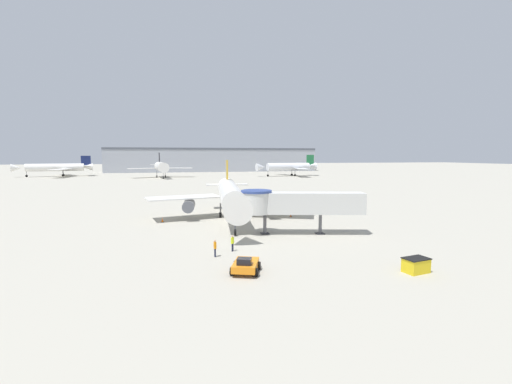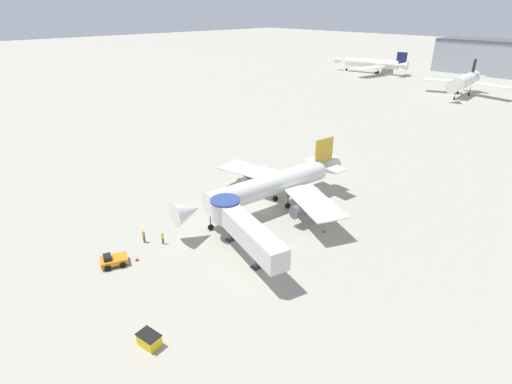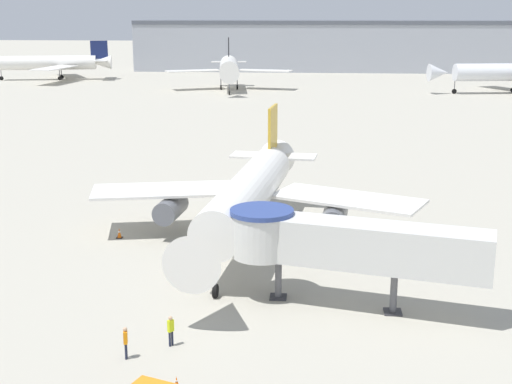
{
  "view_description": "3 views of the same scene",
  "coord_description": "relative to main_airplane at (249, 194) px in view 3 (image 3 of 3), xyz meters",
  "views": [
    {
      "loc": [
        -8.1,
        -53.8,
        10.49
      ],
      "look_at": [
        3.04,
        -6.3,
        5.28
      ],
      "focal_mm": 24.0,
      "sensor_mm": 36.0,
      "label": 1
    },
    {
      "loc": [
        40.82,
        -40.06,
        29.98
      ],
      "look_at": [
        2.63,
        -4.4,
        5.4
      ],
      "focal_mm": 28.0,
      "sensor_mm": 36.0,
      "label": 2
    },
    {
      "loc": [
        5.54,
        -53.39,
        18.16
      ],
      "look_at": [
        1.22,
        -1.79,
        4.98
      ],
      "focal_mm": 50.0,
      "sensor_mm": 36.0,
      "label": 3
    }
  ],
  "objects": [
    {
      "name": "traffic_cone_starboard_wing",
      "position": [
        10.53,
        0.24,
        -3.76
      ],
      "size": [
        0.39,
        0.39,
        0.65
      ],
      "color": "black",
      "rests_on": "ground_plane"
    },
    {
      "name": "terminal_building",
      "position": [
        16.46,
        173.87,
        3.63
      ],
      "size": [
        135.09,
        20.76,
        15.38
      ],
      "color": "#999EA8",
      "rests_on": "ground_plane"
    },
    {
      "name": "traffic_cone_port_wing",
      "position": [
        -10.82,
        0.35,
        -3.67
      ],
      "size": [
        0.51,
        0.51,
        0.83
      ],
      "color": "black",
      "rests_on": "ground_plane"
    },
    {
      "name": "ground_plane",
      "position": [
        -0.45,
        -1.13,
        -4.07
      ],
      "size": [
        800.0,
        800.0,
        0.0
      ],
      "primitive_type": "plane",
      "color": "#A8A393"
    },
    {
      "name": "background_jet_green_tail",
      "position": [
        48.28,
        111.9,
        0.69
      ],
      "size": [
        33.63,
        32.08,
        10.88
      ],
      "rotation": [
        0.0,
        0.0,
        -1.43
      ],
      "color": "silver",
      "rests_on": "ground_plane"
    },
    {
      "name": "main_airplane",
      "position": [
        0.0,
        0.0,
        0.0
      ],
      "size": [
        28.04,
        31.47,
        9.61
      ],
      "rotation": [
        0.0,
        0.0,
        -0.1
      ],
      "color": "white",
      "rests_on": "ground_plane"
    },
    {
      "name": "traffic_cone_apron_front",
      "position": [
        -1.49,
        -23.15,
        -3.76
      ],
      "size": [
        0.4,
        0.4,
        0.66
      ],
      "color": "black",
      "rests_on": "ground_plane"
    },
    {
      "name": "ground_crew_marshaller",
      "position": [
        -2.68,
        -18.57,
        -3.04
      ],
      "size": [
        0.37,
        0.39,
        1.79
      ],
      "rotation": [
        0.0,
        0.0,
        0.89
      ],
      "color": "#1E2338",
      "rests_on": "ground_plane"
    },
    {
      "name": "background_jet_black_tail",
      "position": [
        -15.3,
        113.07,
        1.13
      ],
      "size": [
        30.27,
        28.84,
        11.93
      ],
      "rotation": [
        0.0,
        0.0,
        0.13
      ],
      "color": "white",
      "rests_on": "ground_plane"
    },
    {
      "name": "ground_crew_wing_walker",
      "position": [
        -4.79,
        -20.26,
        -3.02
      ],
      "size": [
        0.27,
        0.38,
        1.83
      ],
      "rotation": [
        0.0,
        0.0,
        4.9
      ],
      "color": "#1E2338",
      "rests_on": "ground_plane"
    },
    {
      "name": "background_jet_navy_tail",
      "position": [
        -66.65,
        135.58,
        0.49
      ],
      "size": [
        35.49,
        36.1,
        10.4
      ],
      "rotation": [
        0.0,
        0.0,
        -1.37
      ],
      "color": "white",
      "rests_on": "ground_plane"
    },
    {
      "name": "jet_bridge",
      "position": [
        6.56,
        -12.13,
        0.15
      ],
      "size": [
        16.22,
        6.75,
        5.9
      ],
      "rotation": [
        0.0,
        0.0,
        -0.24
      ],
      "color": "silver",
      "rests_on": "ground_plane"
    }
  ]
}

